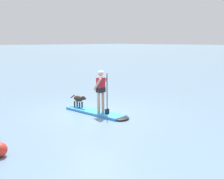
# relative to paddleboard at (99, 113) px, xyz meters

# --- Properties ---
(ground_plane) EXTENTS (400.00, 400.00, 0.00)m
(ground_plane) POSITION_rel_paddleboard_xyz_m (-0.22, -0.02, -0.05)
(ground_plane) COLOR slate
(paddleboard) EXTENTS (3.24, 1.01, 0.10)m
(paddleboard) POSITION_rel_paddleboard_xyz_m (0.00, 0.00, 0.00)
(paddleboard) COLOR #338CD8
(paddleboard) RESTS_ON ground_plane
(person_paddler) EXTENTS (0.63, 0.51, 1.74)m
(person_paddler) POSITION_rel_paddleboard_xyz_m (0.14, 0.01, 1.06)
(person_paddler) COLOR tan
(person_paddler) RESTS_ON paddleboard
(dog) EXTENTS (1.01, 0.27, 0.55)m
(dog) POSITION_rel_paddleboard_xyz_m (-1.21, -0.11, 0.42)
(dog) COLOR #2D231E
(dog) RESTS_ON paddleboard
(marker_buoy) EXTENTS (0.39, 0.39, 0.89)m
(marker_buoy) POSITION_rel_paddleboard_xyz_m (1.48, -4.70, 0.15)
(marker_buoy) COLOR red
(marker_buoy) RESTS_ON ground_plane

